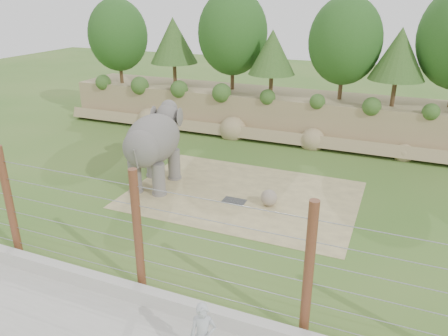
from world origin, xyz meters
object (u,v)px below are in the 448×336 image
at_px(elephant, 154,150).
at_px(stone_ball, 269,198).
at_px(barrier_fence, 138,233).
at_px(zookeeper, 203,336).

relative_size(elephant, stone_ball, 6.16).
bearing_deg(elephant, barrier_fence, -69.39).
bearing_deg(zookeeper, stone_ball, 78.09).
bearing_deg(elephant, stone_ball, -7.40).
distance_m(elephant, barrier_fence, 7.84).
distance_m(elephant, zookeeper, 11.09).
distance_m(stone_ball, zookeeper, 8.91).
relative_size(barrier_fence, zookeeper, 11.45).
bearing_deg(stone_ball, barrier_fence, -105.35).
xyz_separation_m(elephant, stone_ball, (5.56, -0.02, -1.40)).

